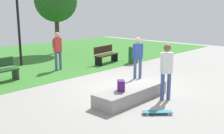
{
  "coord_description": "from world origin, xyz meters",
  "views": [
    {
      "loc": [
        -7.19,
        -5.9,
        2.7
      ],
      "look_at": [
        -0.94,
        -0.23,
        0.93
      ],
      "focal_mm": 42.66,
      "sensor_mm": 36.0,
      "label": 1
    }
  ],
  "objects_px": {
    "backpack_on_ledge": "(121,86)",
    "park_bench_near_path": "(106,54)",
    "concrete_ledge": "(132,94)",
    "trash_bin": "(133,55)",
    "tree_young_birch": "(56,1)",
    "skateboard_by_ledge": "(157,112)",
    "lamp_post": "(18,17)",
    "pedestrian_with_backpack": "(57,47)",
    "skater_watching": "(138,55)",
    "skater_performing_trick": "(166,68)"
  },
  "relations": [
    {
      "from": "skateboard_by_ledge",
      "to": "pedestrian_with_backpack",
      "type": "distance_m",
      "value": 6.74
    },
    {
      "from": "backpack_on_ledge",
      "to": "pedestrian_with_backpack",
      "type": "bearing_deg",
      "value": -153.14
    },
    {
      "from": "skater_performing_trick",
      "to": "lamp_post",
      "type": "distance_m",
      "value": 8.34
    },
    {
      "from": "skater_watching",
      "to": "concrete_ledge",
      "type": "bearing_deg",
      "value": -146.96
    },
    {
      "from": "skater_performing_trick",
      "to": "trash_bin",
      "type": "bearing_deg",
      "value": 47.15
    },
    {
      "from": "tree_young_birch",
      "to": "backpack_on_ledge",
      "type": "bearing_deg",
      "value": -116.52
    },
    {
      "from": "skater_watching",
      "to": "skateboard_by_ledge",
      "type": "bearing_deg",
      "value": -135.27
    },
    {
      "from": "skater_performing_trick",
      "to": "pedestrian_with_backpack",
      "type": "height_order",
      "value": "pedestrian_with_backpack"
    },
    {
      "from": "concrete_ledge",
      "to": "trash_bin",
      "type": "xyz_separation_m",
      "value": [
        4.82,
        3.67,
        0.24
      ]
    },
    {
      "from": "backpack_on_ledge",
      "to": "skater_performing_trick",
      "type": "distance_m",
      "value": 1.51
    },
    {
      "from": "skater_watching",
      "to": "lamp_post",
      "type": "relative_size",
      "value": 0.43
    },
    {
      "from": "concrete_ledge",
      "to": "tree_young_birch",
      "type": "distance_m",
      "value": 10.81
    },
    {
      "from": "skater_performing_trick",
      "to": "pedestrian_with_backpack",
      "type": "relative_size",
      "value": 0.99
    },
    {
      "from": "backpack_on_ledge",
      "to": "skater_watching",
      "type": "xyz_separation_m",
      "value": [
        2.77,
        1.46,
        0.43
      ]
    },
    {
      "from": "backpack_on_ledge",
      "to": "trash_bin",
      "type": "bearing_deg",
      "value": 168.35
    },
    {
      "from": "tree_young_birch",
      "to": "lamp_post",
      "type": "height_order",
      "value": "tree_young_birch"
    },
    {
      "from": "skater_watching",
      "to": "park_bench_near_path",
      "type": "xyz_separation_m",
      "value": [
        1.5,
        3.22,
        -0.51
      ]
    },
    {
      "from": "park_bench_near_path",
      "to": "concrete_ledge",
      "type": "bearing_deg",
      "value": -128.79
    },
    {
      "from": "concrete_ledge",
      "to": "backpack_on_ledge",
      "type": "distance_m",
      "value": 0.61
    },
    {
      "from": "park_bench_near_path",
      "to": "tree_young_birch",
      "type": "bearing_deg",
      "value": 84.73
    },
    {
      "from": "skateboard_by_ledge",
      "to": "concrete_ledge",
      "type": "bearing_deg",
      "value": 69.1
    },
    {
      "from": "skater_performing_trick",
      "to": "skater_watching",
      "type": "xyz_separation_m",
      "value": [
        1.57,
        2.25,
        -0.04
      ]
    },
    {
      "from": "concrete_ledge",
      "to": "trash_bin",
      "type": "height_order",
      "value": "trash_bin"
    },
    {
      "from": "park_bench_near_path",
      "to": "tree_young_birch",
      "type": "distance_m",
      "value": 5.57
    },
    {
      "from": "skateboard_by_ledge",
      "to": "trash_bin",
      "type": "xyz_separation_m",
      "value": [
        5.29,
        4.91,
        0.37
      ]
    },
    {
      "from": "concrete_ledge",
      "to": "pedestrian_with_backpack",
      "type": "bearing_deg",
      "value": 78.13
    },
    {
      "from": "skater_performing_trick",
      "to": "skater_watching",
      "type": "height_order",
      "value": "skater_performing_trick"
    },
    {
      "from": "skater_performing_trick",
      "to": "skateboard_by_ledge",
      "type": "bearing_deg",
      "value": -158.14
    },
    {
      "from": "concrete_ledge",
      "to": "pedestrian_with_backpack",
      "type": "distance_m",
      "value": 5.41
    },
    {
      "from": "backpack_on_ledge",
      "to": "pedestrian_with_backpack",
      "type": "xyz_separation_m",
      "value": [
        1.59,
        5.21,
        0.51
      ]
    },
    {
      "from": "skater_performing_trick",
      "to": "park_bench_near_path",
      "type": "xyz_separation_m",
      "value": [
        3.07,
        5.47,
        -0.54
      ]
    },
    {
      "from": "skater_performing_trick",
      "to": "lamp_post",
      "type": "bearing_deg",
      "value": 91.74
    },
    {
      "from": "lamp_post",
      "to": "park_bench_near_path",
      "type": "bearing_deg",
      "value": -39.6
    },
    {
      "from": "park_bench_near_path",
      "to": "trash_bin",
      "type": "relative_size",
      "value": 1.91
    },
    {
      "from": "concrete_ledge",
      "to": "park_bench_near_path",
      "type": "distance_m",
      "value": 6.03
    },
    {
      "from": "park_bench_near_path",
      "to": "skater_watching",
      "type": "bearing_deg",
      "value": -115.01
    },
    {
      "from": "skater_watching",
      "to": "tree_young_birch",
      "type": "bearing_deg",
      "value": 76.32
    },
    {
      "from": "park_bench_near_path",
      "to": "pedestrian_with_backpack",
      "type": "height_order",
      "value": "pedestrian_with_backpack"
    },
    {
      "from": "skateboard_by_ledge",
      "to": "trash_bin",
      "type": "bearing_deg",
      "value": 42.84
    },
    {
      "from": "skateboard_by_ledge",
      "to": "lamp_post",
      "type": "xyz_separation_m",
      "value": [
        0.93,
        8.69,
        2.36
      ]
    },
    {
      "from": "lamp_post",
      "to": "pedestrian_with_backpack",
      "type": "height_order",
      "value": "lamp_post"
    },
    {
      "from": "park_bench_near_path",
      "to": "trash_bin",
      "type": "height_order",
      "value": "park_bench_near_path"
    },
    {
      "from": "skateboard_by_ledge",
      "to": "pedestrian_with_backpack",
      "type": "bearing_deg",
      "value": 76.33
    },
    {
      "from": "lamp_post",
      "to": "concrete_ledge",
      "type": "bearing_deg",
      "value": -93.49
    },
    {
      "from": "backpack_on_ledge",
      "to": "tree_young_birch",
      "type": "xyz_separation_m",
      "value": [
        4.71,
        9.43,
        2.79
      ]
    },
    {
      "from": "backpack_on_ledge",
      "to": "park_bench_near_path",
      "type": "height_order",
      "value": "park_bench_near_path"
    },
    {
      "from": "backpack_on_ledge",
      "to": "tree_young_birch",
      "type": "height_order",
      "value": "tree_young_birch"
    },
    {
      "from": "pedestrian_with_backpack",
      "to": "concrete_ledge",
      "type": "bearing_deg",
      "value": -101.87
    },
    {
      "from": "trash_bin",
      "to": "lamp_post",
      "type": "bearing_deg",
      "value": 139.13
    },
    {
      "from": "concrete_ledge",
      "to": "backpack_on_ledge",
      "type": "bearing_deg",
      "value": 178.12
    }
  ]
}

